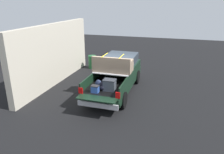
{
  "coord_description": "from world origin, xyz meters",
  "views": [
    {
      "loc": [
        -10.87,
        -3.14,
        4.91
      ],
      "look_at": [
        -0.6,
        0.0,
        1.1
      ],
      "focal_mm": 34.61,
      "sensor_mm": 36.0,
      "label": 1
    }
  ],
  "objects": [
    {
      "name": "building_facade",
      "position": [
        0.47,
        4.0,
        1.83
      ],
      "size": [
        8.13,
        0.36,
        3.65
      ],
      "primitive_type": "cube",
      "color": "beige",
      "rests_on": "ground_plane"
    },
    {
      "name": "ground_plane",
      "position": [
        0.0,
        0.0,
        0.0
      ],
      "size": [
        40.0,
        40.0,
        0.0
      ],
      "primitive_type": "plane",
      "color": "black"
    },
    {
      "name": "pickup_truck",
      "position": [
        0.35,
        -0.0,
        0.97
      ],
      "size": [
        6.05,
        2.06,
        2.23
      ],
      "color": "black",
      "rests_on": "ground_plane"
    },
    {
      "name": "trash_can",
      "position": [
        3.92,
        2.97,
        0.5
      ],
      "size": [
        0.6,
        0.6,
        0.98
      ],
      "color": "#1E592D",
      "rests_on": "ground_plane"
    }
  ]
}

